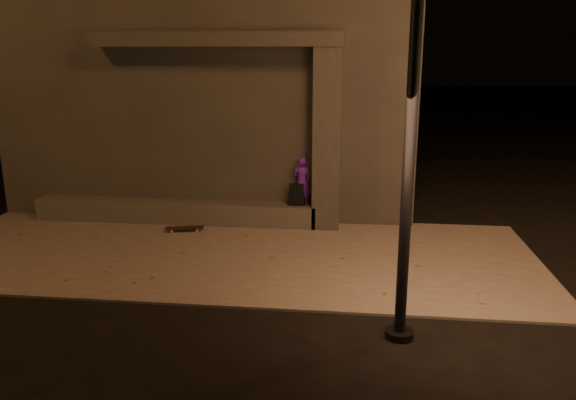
# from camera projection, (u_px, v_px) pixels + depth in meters

# --- Properties ---
(ground) EXTENTS (120.00, 120.00, 0.00)m
(ground) POSITION_uv_depth(u_px,v_px,m) (196.00, 301.00, 8.22)
(ground) COLOR black
(ground) RESTS_ON ground
(sidewalk) EXTENTS (11.00, 4.40, 0.04)m
(sidewalk) POSITION_uv_depth(u_px,v_px,m) (227.00, 253.00, 10.14)
(sidewalk) COLOR #615D55
(sidewalk) RESTS_ON ground
(building) EXTENTS (9.00, 5.10, 5.22)m
(building) POSITION_uv_depth(u_px,v_px,m) (224.00, 91.00, 13.92)
(building) COLOR #373532
(building) RESTS_ON ground
(ledge) EXTENTS (6.00, 0.55, 0.45)m
(ledge) POSITION_uv_depth(u_px,v_px,m) (175.00, 211.00, 11.93)
(ledge) COLOR #4B4844
(ledge) RESTS_ON sidewalk
(column) EXTENTS (0.55, 0.55, 3.60)m
(column) POSITION_uv_depth(u_px,v_px,m) (327.00, 140.00, 11.17)
(column) COLOR #373532
(column) RESTS_ON sidewalk
(canopy) EXTENTS (5.00, 0.70, 0.28)m
(canopy) POSITION_uv_depth(u_px,v_px,m) (217.00, 39.00, 10.98)
(canopy) COLOR #373532
(canopy) RESTS_ON column
(skateboarder) EXTENTS (0.36, 0.24, 1.00)m
(skateboarder) POSITION_uv_depth(u_px,v_px,m) (302.00, 181.00, 11.44)
(skateboarder) COLOR #521AAC
(skateboarder) RESTS_ON ledge
(backpack) EXTENTS (0.33, 0.21, 0.47)m
(backpack) POSITION_uv_depth(u_px,v_px,m) (297.00, 197.00, 11.54)
(backpack) COLOR black
(backpack) RESTS_ON ledge
(skateboard) EXTENTS (0.78, 0.37, 0.08)m
(skateboard) POSITION_uv_depth(u_px,v_px,m) (185.00, 228.00, 11.30)
(skateboard) COLOR black
(skateboard) RESTS_ON sidewalk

